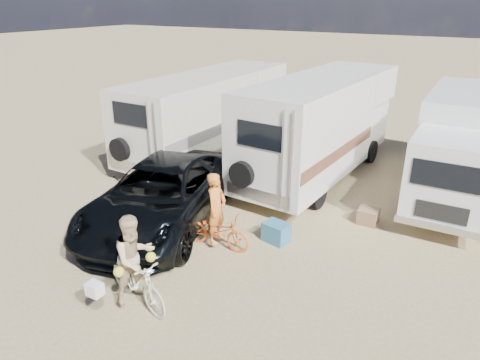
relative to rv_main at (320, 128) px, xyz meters
The scene contains 11 objects.
ground 6.91m from the rv_main, 89.07° to the right, with size 140.00×140.00×0.00m, color tan.
rv_main is the anchor object (origin of this frame).
rv_left 4.48m from the rv_main, behind, with size 2.42×8.03×2.99m, color #EEE9CD, non-canonical shape.
box_truck 4.13m from the rv_main, ahead, with size 2.12×6.73×3.03m, color silver, non-canonical shape.
dark_suv 5.80m from the rv_main, 113.73° to the right, with size 2.72×5.91×1.64m, color black.
bike_man 5.73m from the rv_main, 93.97° to the right, with size 0.59×1.70×0.89m, color #DC561D.
bike_woman 8.25m from the rv_main, 93.78° to the right, with size 0.51×1.79×1.08m, color beige.
rider_man 5.66m from the rv_main, 93.97° to the right, with size 0.63×0.41×1.73m, color orange.
rider_woman 8.21m from the rv_main, 93.78° to the right, with size 0.86×0.67×1.76m, color tan.
cooler 4.89m from the rv_main, 81.13° to the right, with size 0.62×0.45×0.49m, color #30698E.
crate 3.78m from the rv_main, 46.23° to the right, with size 0.50×0.50×0.40m, color brown.
Camera 1 is at (4.60, -6.47, 5.57)m, focal length 32.66 mm.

